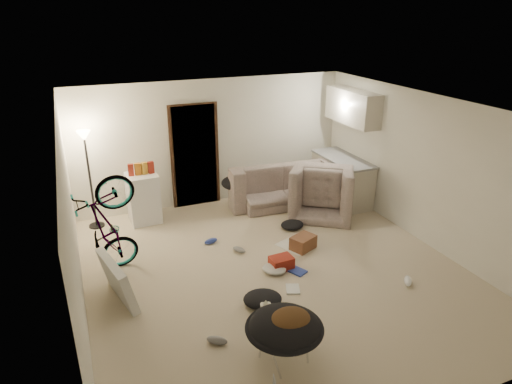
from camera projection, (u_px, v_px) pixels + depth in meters
name	position (u px, v px, depth m)	size (l,w,h in m)	color
floor	(275.00, 271.00, 7.01)	(5.50, 6.00, 0.02)	beige
ceiling	(278.00, 108.00, 6.06)	(5.50, 6.00, 0.02)	white
wall_back	(213.00, 142.00, 9.11)	(5.50, 0.02, 2.50)	white
wall_front	(422.00, 318.00, 3.96)	(5.50, 0.02, 2.50)	white
wall_left	(71.00, 229.00, 5.55)	(0.02, 6.00, 2.50)	white
wall_right	(428.00, 171.00, 7.52)	(0.02, 6.00, 2.50)	white
doorway	(195.00, 156.00, 9.02)	(0.85, 0.10, 2.04)	black
door_trim	(195.00, 156.00, 8.99)	(0.97, 0.04, 2.10)	#341F12
floor_lamp	(87.00, 159.00, 7.93)	(0.28, 0.28, 1.81)	black
kitchen_counter	(341.00, 180.00, 9.41)	(0.60, 1.50, 0.88)	beige
counter_top	(343.00, 159.00, 9.24)	(0.64, 1.54, 0.04)	gray
kitchen_uppers	(353.00, 107.00, 8.89)	(0.38, 1.40, 0.65)	beige
sofa	(279.00, 186.00, 9.41)	(2.19, 0.86, 0.64)	#3D443C
armchair	(323.00, 193.00, 8.91)	(1.16, 1.01, 0.75)	#3D443C
bicycle	(110.00, 247.00, 6.81)	(0.57, 1.62, 0.85)	black
mini_fridge	(143.00, 198.00, 8.47)	(0.55, 0.55, 0.93)	white
snack_box_0	(131.00, 172.00, 8.21)	(0.10, 0.07, 0.30)	maroon
snack_box_1	(138.00, 171.00, 8.25)	(0.10, 0.07, 0.30)	#C06B18
snack_box_2	(145.00, 170.00, 8.29)	(0.10, 0.07, 0.30)	gold
snack_box_3	(151.00, 169.00, 8.34)	(0.10, 0.07, 0.30)	maroon
saucer_chair	(284.00, 334.00, 5.09)	(0.88, 0.88, 0.63)	silver
hoodie	(290.00, 320.00, 5.01)	(0.48, 0.40, 0.22)	#4D311A
sofa_drape	(235.00, 183.00, 8.99)	(0.56, 0.46, 0.28)	black
tv_box	(117.00, 280.00, 6.19)	(0.11, 0.96, 0.63)	silver
drink_case_a	(303.00, 243.00, 7.60)	(0.40, 0.29, 0.23)	brown
drink_case_b	(281.00, 263.00, 7.02)	(0.34, 0.25, 0.20)	maroon
juicer	(266.00, 308.00, 5.99)	(0.15, 0.15, 0.21)	white
newspaper	(295.00, 246.00, 7.72)	(0.42, 0.55, 0.01)	silver
book_blue	(297.00, 271.00, 6.97)	(0.20, 0.27, 0.03)	#2B3F9E
book_white	(293.00, 289.00, 6.53)	(0.19, 0.25, 0.02)	silver
shoe_0	(211.00, 241.00, 7.79)	(0.25, 0.10, 0.09)	#2B3F9E
shoe_1	(239.00, 250.00, 7.51)	(0.25, 0.10, 0.09)	slate
shoe_3	(217.00, 340.00, 5.47)	(0.26, 0.11, 0.10)	slate
shoe_4	(408.00, 281.00, 6.65)	(0.26, 0.11, 0.10)	white
clothes_lump_a	(263.00, 299.00, 6.18)	(0.53, 0.45, 0.17)	black
clothes_lump_b	(292.00, 225.00, 8.33)	(0.43, 0.38, 0.13)	black
clothes_lump_c	(274.00, 269.00, 6.94)	(0.37, 0.32, 0.11)	silver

